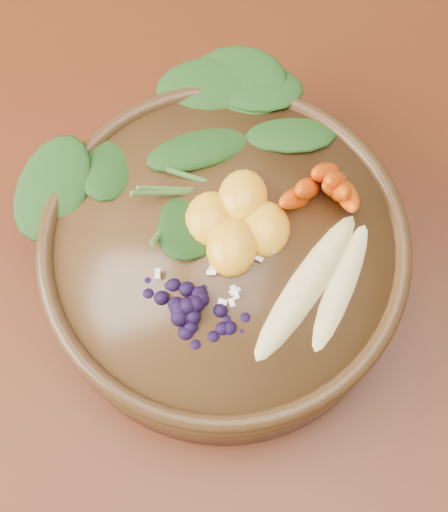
# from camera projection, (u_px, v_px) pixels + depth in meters

# --- Properties ---
(ground) EXTENTS (4.00, 4.00, 0.00)m
(ground) POSITION_uv_depth(u_px,v_px,m) (292.00, 447.00, 1.37)
(ground) COLOR #381E0F
(ground) RESTS_ON ground
(dining_table) EXTENTS (1.60, 0.90, 0.75)m
(dining_table) POSITION_uv_depth(u_px,v_px,m) (346.00, 371.00, 0.76)
(dining_table) COLOR #331C0C
(dining_table) RESTS_ON ground
(stoneware_bowl) EXTENTS (0.42, 0.42, 0.09)m
(stoneware_bowl) POSITION_uv_depth(u_px,v_px,m) (224.00, 260.00, 0.66)
(stoneware_bowl) COLOR #402812
(stoneware_bowl) RESTS_ON dining_table
(kale_heap) EXTENTS (0.27, 0.25, 0.05)m
(kale_heap) POSITION_uv_depth(u_px,v_px,m) (210.00, 144.00, 0.63)
(kale_heap) COLOR #1E4715
(kale_heap) RESTS_ON stoneware_bowl
(carrot_cluster) EXTENTS (0.09, 0.09, 0.09)m
(carrot_cluster) POSITION_uv_depth(u_px,v_px,m) (335.00, 167.00, 0.60)
(carrot_cluster) COLOR #D94607
(carrot_cluster) RESTS_ON stoneware_bowl
(banana_halves) EXTENTS (0.11, 0.17, 0.03)m
(banana_halves) POSITION_uv_depth(u_px,v_px,m) (326.00, 280.00, 0.59)
(banana_halves) COLOR #E0CC84
(banana_halves) RESTS_ON stoneware_bowl
(mandarin_cluster) EXTENTS (0.12, 0.13, 0.04)m
(mandarin_cluster) POSITION_uv_depth(u_px,v_px,m) (238.00, 215.00, 0.61)
(mandarin_cluster) COLOR orange
(mandarin_cluster) RESTS_ON stoneware_bowl
(blueberry_pile) EXTENTS (0.18, 0.16, 0.05)m
(blueberry_pile) POSITION_uv_depth(u_px,v_px,m) (188.00, 300.00, 0.58)
(blueberry_pile) COLOR black
(blueberry_pile) RESTS_ON stoneware_bowl
(coconut_flakes) EXTENTS (0.12, 0.11, 0.01)m
(coconut_flakes) POSITION_uv_depth(u_px,v_px,m) (214.00, 262.00, 0.61)
(coconut_flakes) COLOR white
(coconut_flakes) RESTS_ON stoneware_bowl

